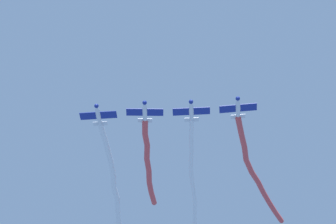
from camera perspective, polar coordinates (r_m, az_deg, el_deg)
name	(u,v)px	position (r m, az deg, el deg)	size (l,w,h in m)	color
airplane_lead	(98,115)	(74.02, -8.55, -0.38)	(5.87, 4.37, 1.48)	silver
smoke_trail_lead	(113,183)	(82.88, -6.75, -8.65)	(1.86, 25.86, 3.16)	white
airplane_left_wing	(145,112)	(73.28, -2.87, 0.01)	(5.94, 4.44, 1.48)	silver
smoke_trail_left_wing	(148,165)	(80.16, -2.41, -6.54)	(1.68, 19.09, 2.19)	#DB4C4C
airplane_right_wing	(191,111)	(72.79, 2.88, 0.12)	(5.86, 4.35, 1.48)	silver
smoke_trail_right_wing	(193,191)	(84.26, 3.11, -9.65)	(1.50, 31.62, 2.03)	white
airplane_slot	(238,108)	(73.52, 8.59, 0.51)	(5.91, 4.41, 1.48)	silver
smoke_trail_slot	(257,176)	(84.76, 10.91, -7.70)	(10.37, 27.63, 1.93)	#DB4C4C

